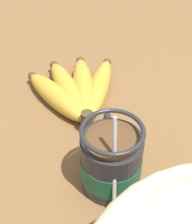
{
  "coord_description": "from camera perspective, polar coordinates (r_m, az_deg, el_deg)",
  "views": [
    {
      "loc": [
        -29.33,
        2.04,
        41.13
      ],
      "look_at": [
        7.6,
        -0.13,
        8.41
      ],
      "focal_mm": 50.0,
      "sensor_mm": 36.0,
      "label": 1
    }
  ],
  "objects": [
    {
      "name": "table",
      "position": [
        0.49,
        0.38,
        -11.69
      ],
      "size": [
        135.14,
        135.14,
        3.73
      ],
      "color": "brown",
      "rests_on": "ground"
    },
    {
      "name": "coffee_mug",
      "position": [
        0.43,
        2.73,
        -8.9
      ],
      "size": [
        13.6,
        8.42,
        14.12
      ],
      "color": "#28282D",
      "rests_on": "table"
    },
    {
      "name": "banana_bunch",
      "position": [
        0.59,
        -3.6,
        4.09
      ],
      "size": [
        21.03,
        18.56,
        4.23
      ],
      "color": "#4C381E",
      "rests_on": "table"
    }
  ]
}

